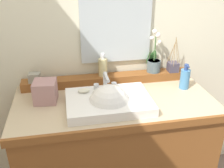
# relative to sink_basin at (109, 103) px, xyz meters

# --- Properties ---
(wall_back) EXTENTS (3.08, 0.20, 2.62)m
(wall_back) POSITION_rel_sink_basin_xyz_m (0.05, 0.48, 0.42)
(wall_back) COLOR beige
(wall_back) RESTS_ON ground
(vanity_cabinet) EXTENTS (1.21, 0.60, 0.87)m
(vanity_cabinet) POSITION_rel_sink_basin_xyz_m (0.05, 0.08, -0.45)
(vanity_cabinet) COLOR brown
(vanity_cabinet) RESTS_ON ground
(back_ledge) EXTENTS (1.14, 0.10, 0.06)m
(back_ledge) POSITION_rel_sink_basin_xyz_m (0.05, 0.31, 0.01)
(back_ledge) COLOR brown
(back_ledge) RESTS_ON vanity_cabinet
(sink_basin) EXTENTS (0.48, 0.34, 0.27)m
(sink_basin) POSITION_rel_sink_basin_xyz_m (0.00, 0.00, 0.00)
(sink_basin) COLOR white
(sink_basin) RESTS_ON vanity_cabinet
(soap_bar) EXTENTS (0.07, 0.04, 0.02)m
(soap_bar) POSITION_rel_sink_basin_xyz_m (-0.13, 0.10, 0.04)
(soap_bar) COLOR beige
(soap_bar) RESTS_ON sink_basin
(potted_plant) EXTENTS (0.10, 0.11, 0.30)m
(potted_plant) POSITION_rel_sink_basin_xyz_m (0.37, 0.32, 0.11)
(potted_plant) COLOR #516167
(potted_plant) RESTS_ON back_ledge
(soap_dispenser) EXTENTS (0.06, 0.06, 0.16)m
(soap_dispenser) POSITION_rel_sink_basin_xyz_m (0.02, 0.32, 0.10)
(soap_dispenser) COLOR #D3C488
(soap_dispenser) RESTS_ON back_ledge
(reed_diffuser) EXTENTS (0.10, 0.11, 0.25)m
(reed_diffuser) POSITION_rel_sink_basin_xyz_m (0.51, 0.30, 0.07)
(reed_diffuser) COLOR #4A4253
(reed_diffuser) RESTS_ON back_ledge
(trinket_box) EXTENTS (0.08, 0.07, 0.06)m
(trinket_box) POSITION_rel_sink_basin_xyz_m (-0.43, 0.30, 0.07)
(trinket_box) COLOR gray
(trinket_box) RESTS_ON back_ledge
(lotion_bottle) EXTENTS (0.06, 0.07, 0.17)m
(lotion_bottle) POSITION_rel_sink_basin_xyz_m (0.53, 0.14, 0.05)
(lotion_bottle) COLOR #4683B7
(lotion_bottle) RESTS_ON vanity_cabinet
(tissue_box) EXTENTS (0.14, 0.14, 0.13)m
(tissue_box) POSITION_rel_sink_basin_xyz_m (-0.36, 0.14, 0.04)
(tissue_box) COLOR #A97C7B
(tissue_box) RESTS_ON vanity_cabinet
(mirror) EXTENTS (0.47, 0.02, 0.59)m
(mirror) POSITION_rel_sink_basin_xyz_m (0.11, 0.37, 0.41)
(mirror) COLOR silver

